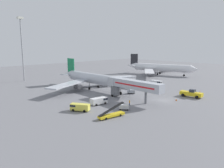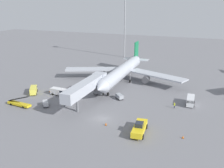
{
  "view_description": "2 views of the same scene",
  "coord_description": "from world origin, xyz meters",
  "px_view_note": "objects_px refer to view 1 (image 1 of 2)",
  "views": [
    {
      "loc": [
        -60.12,
        -37.89,
        17.7
      ],
      "look_at": [
        -5.13,
        19.03,
        3.5
      ],
      "focal_mm": 35.38,
      "sensor_mm": 36.0,
      "label": 1
    },
    {
      "loc": [
        22.93,
        -54.74,
        27.89
      ],
      "look_at": [
        -4.12,
        17.7,
        3.01
      ],
      "focal_mm": 43.2,
      "sensor_mm": 36.0,
      "label": 2
    }
  ],
  "objects_px": {
    "service_van_near_left": "(79,107)",
    "apron_light_mast": "(21,38)",
    "jet_bridge": "(131,85)",
    "safety_cone_bravo": "(85,105)",
    "service_van_far_right": "(157,83)",
    "ground_crew_worker_midground": "(130,102)",
    "belt_loader_truck": "(111,114)",
    "pushback_tug": "(191,94)",
    "ground_crew_worker_foreground": "(159,86)",
    "baggage_cart_mid_right": "(124,107)",
    "baggage_cart_outer_left": "(131,91)",
    "safety_cone_charlie": "(176,100)",
    "service_van_mid_left": "(99,101)",
    "safety_cone_alpha": "(200,92)",
    "airplane_background": "(159,68)",
    "airplane_at_gate": "(95,79)"
  },
  "relations": [
    {
      "from": "service_van_far_right",
      "to": "baggage_cart_mid_right",
      "type": "xyz_separation_m",
      "value": [
        -36.31,
        -14.52,
        -0.51
      ]
    },
    {
      "from": "pushback_tug",
      "to": "safety_cone_charlie",
      "type": "xyz_separation_m",
      "value": [
        -8.14,
        0.96,
        -0.88
      ]
    },
    {
      "from": "airplane_at_gate",
      "to": "apron_light_mast",
      "type": "xyz_separation_m",
      "value": [
        -12.27,
        39.33,
        16.48
      ]
    },
    {
      "from": "ground_crew_worker_midground",
      "to": "airplane_background",
      "type": "bearing_deg",
      "value": 27.13
    },
    {
      "from": "belt_loader_truck",
      "to": "ground_crew_worker_foreground",
      "type": "distance_m",
      "value": 41.53
    },
    {
      "from": "ground_crew_worker_foreground",
      "to": "airplane_background",
      "type": "bearing_deg",
      "value": 33.7
    },
    {
      "from": "service_van_near_left",
      "to": "safety_cone_alpha",
      "type": "xyz_separation_m",
      "value": [
        45.89,
        -12.37,
        -0.81
      ]
    },
    {
      "from": "safety_cone_bravo",
      "to": "jet_bridge",
      "type": "bearing_deg",
      "value": -16.0
    },
    {
      "from": "belt_loader_truck",
      "to": "baggage_cart_outer_left",
      "type": "height_order",
      "value": "belt_loader_truck"
    },
    {
      "from": "service_van_near_left",
      "to": "baggage_cart_outer_left",
      "type": "bearing_deg",
      "value": 9.66
    },
    {
      "from": "safety_cone_bravo",
      "to": "apron_light_mast",
      "type": "bearing_deg",
      "value": 84.16
    },
    {
      "from": "pushback_tug",
      "to": "service_van_far_right",
      "type": "height_order",
      "value": "pushback_tug"
    },
    {
      "from": "ground_crew_worker_midground",
      "to": "safety_cone_alpha",
      "type": "height_order",
      "value": "ground_crew_worker_midground"
    },
    {
      "from": "baggage_cart_outer_left",
      "to": "ground_crew_worker_foreground",
      "type": "bearing_deg",
      "value": -4.44
    },
    {
      "from": "baggage_cart_outer_left",
      "to": "ground_crew_worker_foreground",
      "type": "xyz_separation_m",
      "value": [
        15.75,
        -1.22,
        0.06
      ]
    },
    {
      "from": "baggage_cart_outer_left",
      "to": "pushback_tug",
      "type": "bearing_deg",
      "value": -59.18
    },
    {
      "from": "service_van_mid_left",
      "to": "safety_cone_alpha",
      "type": "bearing_deg",
      "value": -20.01
    },
    {
      "from": "baggage_cart_mid_right",
      "to": "safety_cone_charlie",
      "type": "bearing_deg",
      "value": -13.91
    },
    {
      "from": "ground_crew_worker_midground",
      "to": "safety_cone_bravo",
      "type": "height_order",
      "value": "ground_crew_worker_midground"
    },
    {
      "from": "jet_bridge",
      "to": "service_van_near_left",
      "type": "relative_size",
      "value": 3.94
    },
    {
      "from": "jet_bridge",
      "to": "service_van_far_right",
      "type": "bearing_deg",
      "value": 17.85
    },
    {
      "from": "airplane_at_gate",
      "to": "service_van_near_left",
      "type": "distance_m",
      "value": 30.07
    },
    {
      "from": "safety_cone_alpha",
      "to": "baggage_cart_outer_left",
      "type": "bearing_deg",
      "value": 139.56
    },
    {
      "from": "jet_bridge",
      "to": "safety_cone_bravo",
      "type": "xyz_separation_m",
      "value": [
        -15.14,
        4.34,
        -4.7
      ]
    },
    {
      "from": "service_van_mid_left",
      "to": "airplane_background",
      "type": "xyz_separation_m",
      "value": [
        69.08,
        25.46,
        3.03
      ]
    },
    {
      "from": "belt_loader_truck",
      "to": "baggage_cart_mid_right",
      "type": "bearing_deg",
      "value": 17.62
    },
    {
      "from": "ground_crew_worker_foreground",
      "to": "safety_cone_alpha",
      "type": "relative_size",
      "value": 2.41
    },
    {
      "from": "jet_bridge",
      "to": "service_van_far_right",
      "type": "relative_size",
      "value": 3.94
    },
    {
      "from": "safety_cone_bravo",
      "to": "apron_light_mast",
      "type": "xyz_separation_m",
      "value": [
        5.82,
        56.96,
        20.33
      ]
    },
    {
      "from": "pushback_tug",
      "to": "safety_cone_bravo",
      "type": "relative_size",
      "value": 14.54
    },
    {
      "from": "baggage_cart_outer_left",
      "to": "ground_crew_worker_midground",
      "type": "distance_m",
      "value": 15.87
    },
    {
      "from": "airplane_at_gate",
      "to": "safety_cone_alpha",
      "type": "height_order",
      "value": "airplane_at_gate"
    },
    {
      "from": "service_van_far_right",
      "to": "safety_cone_bravo",
      "type": "distance_m",
      "value": 41.95
    },
    {
      "from": "service_van_near_left",
      "to": "baggage_cart_mid_right",
      "type": "height_order",
      "value": "service_van_near_left"
    },
    {
      "from": "service_van_far_right",
      "to": "ground_crew_worker_midground",
      "type": "distance_m",
      "value": 34.12
    },
    {
      "from": "baggage_cart_outer_left",
      "to": "safety_cone_charlie",
      "type": "distance_m",
      "value": 17.11
    },
    {
      "from": "airplane_at_gate",
      "to": "service_van_mid_left",
      "type": "relative_size",
      "value": 8.21
    },
    {
      "from": "jet_bridge",
      "to": "service_van_near_left",
      "type": "height_order",
      "value": "jet_bridge"
    },
    {
      "from": "service_van_near_left",
      "to": "belt_loader_truck",
      "type": "bearing_deg",
      "value": -75.82
    },
    {
      "from": "service_van_near_left",
      "to": "apron_light_mast",
      "type": "relative_size",
      "value": 0.18
    },
    {
      "from": "service_van_far_right",
      "to": "ground_crew_worker_midground",
      "type": "relative_size",
      "value": 3.27
    },
    {
      "from": "service_van_far_right",
      "to": "service_van_near_left",
      "type": "distance_m",
      "value": 46.17
    },
    {
      "from": "airplane_at_gate",
      "to": "ground_crew_worker_foreground",
      "type": "xyz_separation_m",
      "value": [
        19.87,
        -17.02,
        -3.25
      ]
    },
    {
      "from": "belt_loader_truck",
      "to": "ground_crew_worker_foreground",
      "type": "relative_size",
      "value": 4.57
    },
    {
      "from": "ground_crew_worker_foreground",
      "to": "safety_cone_charlie",
      "type": "bearing_deg",
      "value": -130.14
    },
    {
      "from": "service_van_far_right",
      "to": "service_van_near_left",
      "type": "xyz_separation_m",
      "value": [
        -45.66,
        -6.84,
        -0.2
      ]
    },
    {
      "from": "service_van_far_right",
      "to": "ground_crew_worker_midground",
      "type": "height_order",
      "value": "service_van_far_right"
    },
    {
      "from": "safety_cone_charlie",
      "to": "airplane_background",
      "type": "distance_m",
      "value": 62.61
    },
    {
      "from": "service_van_mid_left",
      "to": "airplane_at_gate",
      "type": "bearing_deg",
      "value": 53.79
    },
    {
      "from": "belt_loader_truck",
      "to": "service_van_mid_left",
      "type": "height_order",
      "value": "belt_loader_truck"
    }
  ]
}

